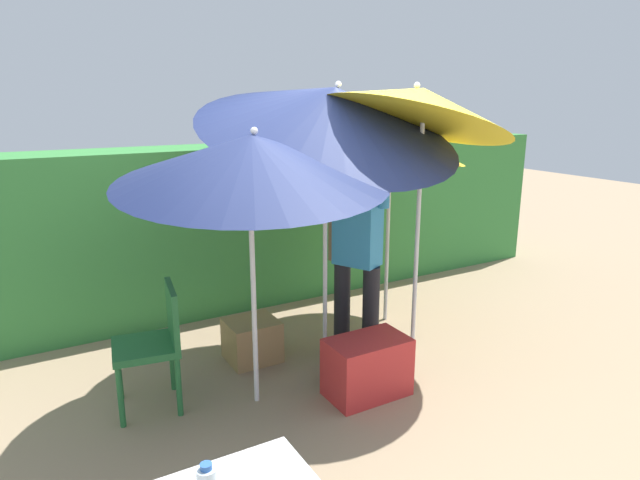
# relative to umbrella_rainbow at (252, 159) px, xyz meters

# --- Properties ---
(ground_plane) EXTENTS (24.00, 24.00, 0.00)m
(ground_plane) POSITION_rel_umbrella_rainbow_xyz_m (0.61, -0.13, -1.77)
(ground_plane) COLOR #9E8466
(hedge_row) EXTENTS (8.00, 0.70, 1.68)m
(hedge_row) POSITION_rel_umbrella_rainbow_xyz_m (0.61, 2.00, -0.93)
(hedge_row) COLOR #38843D
(hedge_row) RESTS_ON ground_plane
(umbrella_rainbow) EXTENTS (1.85, 1.86, 2.07)m
(umbrella_rainbow) POSITION_rel_umbrella_rainbow_xyz_m (0.00, 0.00, 0.00)
(umbrella_rainbow) COLOR silver
(umbrella_rainbow) RESTS_ON ground_plane
(umbrella_orange) EXTENTS (2.06, 2.07, 2.55)m
(umbrella_orange) POSITION_rel_umbrella_rainbow_xyz_m (0.80, 0.32, 0.29)
(umbrella_orange) COLOR silver
(umbrella_orange) RESTS_ON ground_plane
(umbrella_yellow) EXTENTS (1.54, 1.52, 2.47)m
(umbrella_yellow) POSITION_rel_umbrella_rainbow_xyz_m (1.44, 0.06, 0.33)
(umbrella_yellow) COLOR silver
(umbrella_yellow) RESTS_ON ground_plane
(umbrella_navy) EXTENTS (1.45, 1.43, 2.00)m
(umbrella_navy) POSITION_rel_umbrella_rainbow_xyz_m (1.71, 0.79, -0.01)
(umbrella_navy) COLOR silver
(umbrella_navy) RESTS_ON ground_plane
(person_vendor) EXTENTS (0.36, 0.53, 1.88)m
(person_vendor) POSITION_rel_umbrella_rainbow_xyz_m (1.02, 0.26, -0.83)
(person_vendor) COLOR black
(person_vendor) RESTS_ON ground_plane
(chair_plastic) EXTENTS (0.50, 0.50, 0.89)m
(chair_plastic) POSITION_rel_umbrella_rainbow_xyz_m (-0.65, 0.30, -1.25)
(chair_plastic) COLOR #236633
(chair_plastic) RESTS_ON ground_plane
(cooler_box) EXTENTS (0.60, 0.37, 0.44)m
(cooler_box) POSITION_rel_umbrella_rainbow_xyz_m (0.73, -0.32, -1.54)
(cooler_box) COLOR red
(cooler_box) RESTS_ON ground_plane
(crate_cardboard) EXTENTS (0.42, 0.38, 0.35)m
(crate_cardboard) POSITION_rel_umbrella_rainbow_xyz_m (0.21, 0.63, -1.59)
(crate_cardboard) COLOR #9E7A4C
(crate_cardboard) RESTS_ON ground_plane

